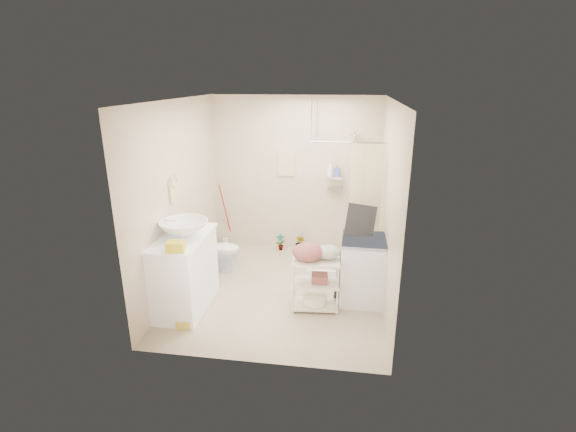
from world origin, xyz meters
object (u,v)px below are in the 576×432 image
(vanity, at_px, (183,272))
(washing_machine, at_px, (364,270))
(toilet, at_px, (220,249))
(laundry_rack, at_px, (315,279))

(vanity, relative_size, washing_machine, 1.27)
(toilet, distance_m, laundry_rack, 1.83)
(vanity, relative_size, laundry_rack, 1.35)
(vanity, relative_size, toilet, 1.66)
(toilet, relative_size, laundry_rack, 0.81)
(vanity, height_order, toilet, vanity)
(washing_machine, height_order, laundry_rack, washing_machine)
(washing_machine, bearing_deg, vanity, -166.58)
(toilet, relative_size, washing_machine, 0.76)
(vanity, bearing_deg, toilet, 83.53)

